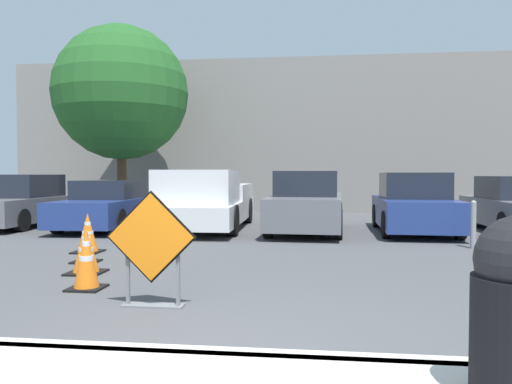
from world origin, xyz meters
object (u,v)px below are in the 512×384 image
at_px(road_closed_sign, 151,247).
at_px(parked_car_fourth, 414,205).
at_px(bollard_nearest, 473,223).
at_px(traffic_cone_second, 86,250).
at_px(traffic_cone_fourth, 88,233).
at_px(traffic_cone_third, 86,245).
at_px(parked_car_second, 110,206).
at_px(parked_car_nearest, 22,203).
at_px(pickup_truck, 205,203).
at_px(traffic_cone_nearest, 86,259).
at_px(parked_car_third, 307,204).

xyz_separation_m(road_closed_sign, parked_car_fourth, (4.36, 7.80, 0.01)).
bearing_deg(bollard_nearest, traffic_cone_second, -153.20).
bearing_deg(traffic_cone_fourth, traffic_cone_second, -65.19).
bearing_deg(traffic_cone_third, traffic_cone_fourth, 113.91).
bearing_deg(parked_car_fourth, parked_car_second, 0.81).
height_order(parked_car_second, parked_car_fourth, parked_car_fourth).
xyz_separation_m(traffic_cone_fourth, parked_car_second, (-1.37, 4.25, 0.26)).
bearing_deg(traffic_cone_second, traffic_cone_third, 115.83).
distance_m(parked_car_nearest, pickup_truck, 5.52).
distance_m(traffic_cone_nearest, bollard_nearest, 7.54).
distance_m(road_closed_sign, traffic_cone_third, 3.37).
bearing_deg(parked_car_second, road_closed_sign, 114.43).
bearing_deg(parked_car_nearest, parked_car_second, 174.88).
bearing_deg(bollard_nearest, pickup_truck, 156.74).
relative_size(parked_car_fourth, bollard_nearest, 4.22).
height_order(traffic_cone_third, traffic_cone_fourth, traffic_cone_fourth).
bearing_deg(parked_car_nearest, pickup_truck, 175.05).
distance_m(traffic_cone_second, parked_car_third, 6.67).
xyz_separation_m(traffic_cone_fourth, parked_car_fourth, (6.87, 4.12, 0.33)).
distance_m(pickup_truck, bollard_nearest, 6.69).
bearing_deg(parked_car_second, parked_car_fourth, 177.48).
bearing_deg(parked_car_nearest, road_closed_sign, 128.21).
height_order(traffic_cone_second, traffic_cone_third, traffic_cone_second).
bearing_deg(pickup_truck, traffic_cone_third, 78.16).
height_order(pickup_truck, parked_car_fourth, pickup_truck).
bearing_deg(pickup_truck, traffic_cone_second, 83.78).
xyz_separation_m(pickup_truck, parked_car_fourth, (5.49, 0.06, -0.03)).
bearing_deg(parked_car_third, parked_car_fourth, -172.41).
relative_size(traffic_cone_nearest, parked_car_second, 0.18).
distance_m(traffic_cone_nearest, traffic_cone_second, 1.10).
height_order(parked_car_third, bollard_nearest, parked_car_third).
xyz_separation_m(traffic_cone_nearest, bollard_nearest, (6.16, 4.34, 0.12)).
relative_size(parked_car_nearest, parked_car_fourth, 1.07).
distance_m(traffic_cone_second, parked_car_fourth, 8.52).
xyz_separation_m(traffic_cone_second, bollard_nearest, (6.64, 3.35, 0.16)).
relative_size(traffic_cone_third, bollard_nearest, 0.63).
bearing_deg(traffic_cone_second, parked_car_fourth, 45.35).
relative_size(traffic_cone_third, parked_car_third, 0.14).
relative_size(traffic_cone_third, traffic_cone_fourth, 0.81).
xyz_separation_m(traffic_cone_third, parked_car_third, (3.67, 4.93, 0.43)).
distance_m(traffic_cone_nearest, traffic_cone_fourth, 3.22).
bearing_deg(pickup_truck, parked_car_second, -5.26).
distance_m(road_closed_sign, pickup_truck, 7.83).
bearing_deg(parked_car_third, traffic_cone_fourth, 46.17).
bearing_deg(parked_car_fourth, traffic_cone_nearest, 53.65).
bearing_deg(traffic_cone_fourth, traffic_cone_nearest, -64.79).
bearing_deg(parked_car_second, traffic_cone_third, 107.42).
relative_size(traffic_cone_nearest, pickup_truck, 0.15).
bearing_deg(pickup_truck, road_closed_sign, 96.78).
height_order(traffic_cone_nearest, parked_car_second, parked_car_second).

